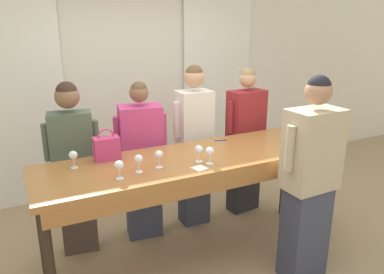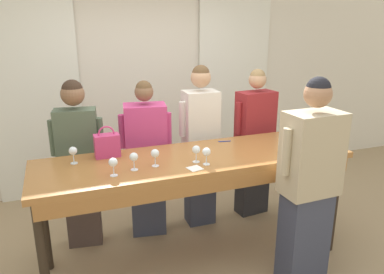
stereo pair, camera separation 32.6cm
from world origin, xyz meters
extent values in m
plane|color=tan|center=(0.00, 0.00, 0.00)|extent=(18.00, 18.00, 0.00)
cube|color=silver|center=(0.00, 1.97, 1.40)|extent=(12.00, 0.06, 2.80)
cube|color=white|center=(-1.31, 1.91, 1.34)|extent=(1.04, 0.03, 2.69)
cube|color=white|center=(1.31, 1.91, 1.34)|extent=(1.04, 0.03, 2.69)
cube|color=#9E6633|center=(0.00, 0.00, 1.00)|extent=(2.73, 0.79, 0.05)
cube|color=#9E6633|center=(0.00, -0.38, 0.92)|extent=(2.62, 0.03, 0.12)
cylinder|color=#2D2319|center=(-1.29, -0.32, 0.49)|extent=(0.07, 0.07, 0.98)
cylinder|color=#2D2319|center=(1.29, -0.32, 0.49)|extent=(0.07, 0.07, 0.98)
cylinder|color=#2D2319|center=(-1.29, 0.32, 0.49)|extent=(0.07, 0.07, 0.98)
cylinder|color=#2D2319|center=(1.29, 0.32, 0.49)|extent=(0.07, 0.07, 0.98)
cylinder|color=black|center=(1.23, 0.03, 1.12)|extent=(0.08, 0.08, 0.18)
cone|color=black|center=(1.23, 0.03, 1.23)|extent=(0.08, 0.08, 0.04)
cylinder|color=black|center=(1.23, 0.03, 1.29)|extent=(0.03, 0.03, 0.07)
cylinder|color=beige|center=(1.23, 0.03, 1.11)|extent=(0.08, 0.08, 0.07)
cube|color=#C63870|center=(-0.71, 0.26, 1.13)|extent=(0.21, 0.12, 0.20)
torus|color=#C63870|center=(-0.71, 0.26, 1.23)|extent=(0.14, 0.01, 0.14)
cylinder|color=white|center=(-0.56, -0.13, 1.03)|extent=(0.06, 0.06, 0.00)
cylinder|color=white|center=(-0.56, -0.13, 1.07)|extent=(0.01, 0.01, 0.08)
sphere|color=white|center=(-0.56, -0.13, 1.14)|extent=(0.07, 0.07, 0.07)
cylinder|color=white|center=(1.08, -0.11, 1.03)|extent=(0.06, 0.06, 0.00)
cylinder|color=white|center=(1.08, -0.11, 1.07)|extent=(0.01, 0.01, 0.08)
sphere|color=white|center=(1.08, -0.11, 1.14)|extent=(0.07, 0.07, 0.07)
cylinder|color=white|center=(-0.73, -0.19, 1.03)|extent=(0.06, 0.06, 0.00)
cylinder|color=white|center=(-0.73, -0.19, 1.07)|extent=(0.01, 0.01, 0.08)
sphere|color=white|center=(-0.73, -0.19, 1.14)|extent=(0.07, 0.07, 0.07)
cylinder|color=white|center=(-1.00, 0.18, 1.03)|extent=(0.06, 0.06, 0.00)
cylinder|color=white|center=(-1.00, 0.18, 1.07)|extent=(0.01, 0.01, 0.08)
sphere|color=white|center=(-1.00, 0.18, 1.14)|extent=(0.07, 0.07, 0.07)
cylinder|color=white|center=(0.02, -0.22, 1.03)|extent=(0.06, 0.06, 0.00)
cylinder|color=white|center=(0.02, -0.22, 1.07)|extent=(0.01, 0.01, 0.08)
sphere|color=white|center=(0.02, -0.22, 1.14)|extent=(0.07, 0.07, 0.07)
cylinder|color=white|center=(-0.38, -0.11, 1.03)|extent=(0.06, 0.06, 0.00)
cylinder|color=white|center=(-0.38, -0.11, 1.07)|extent=(0.01, 0.01, 0.08)
sphere|color=white|center=(-0.38, -0.11, 1.14)|extent=(0.07, 0.07, 0.07)
cylinder|color=white|center=(-0.04, -0.14, 1.03)|extent=(0.06, 0.06, 0.00)
cylinder|color=white|center=(-0.04, -0.14, 1.07)|extent=(0.01, 0.01, 0.08)
sphere|color=white|center=(-0.04, -0.14, 1.14)|extent=(0.07, 0.07, 0.07)
sphere|color=maroon|center=(-0.04, -0.14, 1.13)|extent=(0.04, 0.04, 0.04)
cube|color=white|center=(-0.11, -0.27, 1.03)|extent=(0.13, 0.13, 0.00)
cylinder|color=#193399|center=(0.41, 0.28, 1.03)|extent=(0.12, 0.03, 0.01)
cube|color=#473833|center=(-0.94, 0.63, 0.39)|extent=(0.34, 0.22, 0.77)
cube|color=#4C5B47|center=(-0.94, 0.63, 1.08)|extent=(0.40, 0.26, 0.61)
sphere|color=brown|center=(-0.94, 0.63, 1.52)|extent=(0.21, 0.21, 0.21)
sphere|color=#332319|center=(-0.94, 0.63, 1.56)|extent=(0.19, 0.19, 0.19)
cylinder|color=#4C5B47|center=(-0.73, 0.60, 1.12)|extent=(0.08, 0.08, 0.34)
cylinder|color=#4C5B47|center=(-1.14, 0.66, 1.12)|extent=(0.08, 0.08, 0.34)
cube|color=#383D51|center=(-0.29, 0.63, 0.38)|extent=(0.38, 0.29, 0.77)
cube|color=#C63D7A|center=(-0.29, 0.63, 1.07)|extent=(0.45, 0.34, 0.61)
sphere|color=brown|center=(-0.29, 0.63, 1.50)|extent=(0.18, 0.18, 0.18)
sphere|color=brown|center=(-0.29, 0.63, 1.53)|extent=(0.16, 0.16, 0.16)
cylinder|color=#C63D7A|center=(-0.06, 0.59, 1.12)|extent=(0.08, 0.08, 0.33)
cylinder|color=#C63D7A|center=(-0.51, 0.67, 1.12)|extent=(0.08, 0.08, 0.33)
cube|color=#383D51|center=(0.30, 0.63, 0.41)|extent=(0.30, 0.23, 0.82)
cube|color=silver|center=(0.30, 0.63, 1.15)|extent=(0.35, 0.27, 0.65)
sphere|color=tan|center=(0.30, 0.63, 1.61)|extent=(0.20, 0.20, 0.20)
sphere|color=brown|center=(0.30, 0.63, 1.64)|extent=(0.18, 0.18, 0.18)
cylinder|color=silver|center=(0.49, 0.63, 1.20)|extent=(0.07, 0.07, 0.36)
cylinder|color=silver|center=(0.10, 0.63, 1.20)|extent=(0.07, 0.07, 0.36)
cube|color=#28282D|center=(0.95, 0.63, 0.40)|extent=(0.37, 0.23, 0.80)
cube|color=maroon|center=(0.95, 0.63, 1.11)|extent=(0.43, 0.27, 0.63)
sphere|color=tan|center=(0.95, 0.63, 1.55)|extent=(0.19, 0.19, 0.19)
sphere|color=#93754C|center=(0.95, 0.63, 1.59)|extent=(0.17, 0.17, 0.17)
cylinder|color=maroon|center=(1.17, 0.65, 1.16)|extent=(0.08, 0.08, 0.35)
cylinder|color=maroon|center=(0.72, 0.61, 1.16)|extent=(0.08, 0.08, 0.35)
cube|color=#383D51|center=(0.73, -0.62, 0.42)|extent=(0.38, 0.25, 0.83)
cube|color=tan|center=(0.73, -0.62, 1.16)|extent=(0.45, 0.29, 0.66)
sphere|color=#9E7051|center=(0.73, -0.62, 1.63)|extent=(0.21, 0.21, 0.21)
sphere|color=black|center=(0.73, -0.62, 1.67)|extent=(0.18, 0.18, 0.18)
cylinder|color=tan|center=(0.49, -0.62, 1.21)|extent=(0.07, 0.07, 0.36)
cylinder|color=tan|center=(0.97, -0.61, 1.21)|extent=(0.07, 0.07, 0.36)
camera|label=1|loc=(-1.39, -2.72, 2.14)|focal=35.00mm
camera|label=2|loc=(-1.09, -2.85, 2.14)|focal=35.00mm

